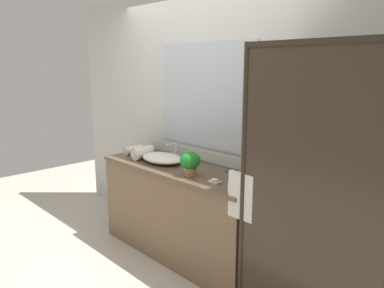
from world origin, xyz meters
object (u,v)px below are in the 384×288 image
at_px(amenity_bottle_lotion, 246,182).
at_px(rolled_towel_far_edge, 143,153).
at_px(faucet, 175,154).
at_px(potted_plant, 190,162).
at_px(soap_dish, 215,181).
at_px(amenity_bottle_conditioner, 229,187).
at_px(sink_basin, 162,158).
at_px(amenity_bottle_shampoo, 192,165).
at_px(rolled_towel_near_edge, 133,150).
at_px(rolled_towel_middle, 143,151).

relative_size(amenity_bottle_lotion, rolled_towel_far_edge, 0.40).
height_order(faucet, potted_plant, potted_plant).
xyz_separation_m(potted_plant, soap_dish, (0.29, 0.00, -0.11)).
bearing_deg(amenity_bottle_lotion, rolled_towel_far_edge, -179.16).
xyz_separation_m(amenity_bottle_lotion, amenity_bottle_conditioner, (-0.03, -0.17, -0.01)).
bearing_deg(soap_dish, potted_plant, -179.67).
distance_m(sink_basin, rolled_towel_far_edge, 0.28).
xyz_separation_m(faucet, amenity_bottle_shampoo, (0.37, -0.12, -0.02)).
relative_size(sink_basin, amenity_bottle_conditioner, 6.20).
distance_m(soap_dish, rolled_towel_far_edge, 1.08).
relative_size(amenity_bottle_lotion, amenity_bottle_shampoo, 1.29).
bearing_deg(rolled_towel_near_edge, amenity_bottle_shampoo, 3.55).
distance_m(amenity_bottle_conditioner, rolled_towel_middle, 1.43).
relative_size(amenity_bottle_conditioner, rolled_towel_far_edge, 0.31).
distance_m(amenity_bottle_shampoo, rolled_towel_middle, 0.75).
height_order(rolled_towel_near_edge, rolled_towel_middle, same).
xyz_separation_m(sink_basin, faucet, (0.00, 0.17, 0.01)).
height_order(faucet, amenity_bottle_lotion, faucet).
distance_m(sink_basin, rolled_towel_near_edge, 0.49).
bearing_deg(rolled_towel_near_edge, faucet, 19.24).
bearing_deg(amenity_bottle_shampoo, amenity_bottle_conditioner, -20.06).
height_order(potted_plant, rolled_towel_middle, potted_plant).
bearing_deg(sink_basin, potted_plant, -11.91).
distance_m(amenity_bottle_conditioner, rolled_towel_far_edge, 1.31).
height_order(amenity_bottle_shampoo, rolled_towel_middle, rolled_towel_middle).
bearing_deg(soap_dish, amenity_bottle_shampoo, 160.17).
bearing_deg(amenity_bottle_conditioner, rolled_towel_middle, 170.50).
relative_size(soap_dish, rolled_towel_middle, 0.41).
height_order(soap_dish, amenity_bottle_shampoo, amenity_bottle_shampoo).
relative_size(sink_basin, amenity_bottle_shampoo, 6.17).
bearing_deg(amenity_bottle_lotion, potted_plant, -170.99).
relative_size(faucet, amenity_bottle_lotion, 1.78).
relative_size(faucet, rolled_towel_far_edge, 0.70).
height_order(sink_basin, amenity_bottle_lotion, amenity_bottle_lotion).
distance_m(sink_basin, rolled_towel_middle, 0.39).
bearing_deg(rolled_towel_middle, soap_dish, -7.29).
height_order(faucet, amenity_bottle_conditioner, faucet).
distance_m(faucet, rolled_towel_far_edge, 0.35).
relative_size(soap_dish, rolled_towel_near_edge, 0.49).
bearing_deg(amenity_bottle_conditioner, faucet, 160.68).
bearing_deg(sink_basin, amenity_bottle_shampoo, 7.80).
bearing_deg(faucet, amenity_bottle_lotion, -10.22).
distance_m(amenity_bottle_conditioner, amenity_bottle_shampoo, 0.70).
bearing_deg(soap_dish, rolled_towel_middle, 172.71).
xyz_separation_m(sink_basin, potted_plant, (0.51, -0.11, 0.08)).
distance_m(faucet, rolled_towel_near_edge, 0.52).
xyz_separation_m(soap_dish, amenity_bottle_conditioner, (0.23, -0.08, 0.02)).
xyz_separation_m(amenity_bottle_conditioner, rolled_towel_near_edge, (-1.52, 0.19, 0.01)).
relative_size(faucet, soap_dish, 1.77).
xyz_separation_m(faucet, rolled_towel_far_edge, (-0.27, -0.21, -0.00)).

